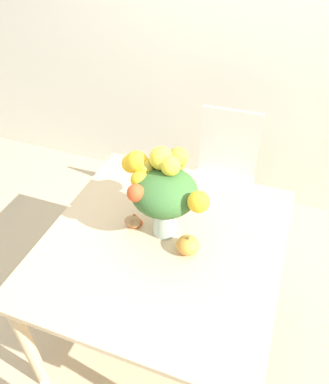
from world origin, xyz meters
TOP-DOWN VIEW (x-y plane):
  - ground_plane at (0.00, 0.00)m, footprint 12.00×12.00m
  - wall_back at (0.00, 1.45)m, footprint 8.00×0.06m
  - dining_table at (0.00, 0.00)m, footprint 1.11×1.17m
  - flower_vase at (-0.03, 0.07)m, footprint 0.44×0.37m
  - pumpkin at (0.13, -0.03)m, footprint 0.11×0.11m
  - turkey_figurine at (-0.17, 0.05)m, footprint 0.08×0.11m
  - dining_chair_near_window at (0.10, 0.92)m, footprint 0.44×0.44m

SIDE VIEW (x-z plane):
  - ground_plane at x=0.00m, z-range 0.00..0.00m
  - dining_chair_near_window at x=0.10m, z-range 0.01..0.96m
  - dining_table at x=0.00m, z-range 0.28..1.05m
  - turkey_figurine at x=-0.17m, z-range 0.76..0.83m
  - pumpkin at x=0.13m, z-range 0.75..0.85m
  - flower_vase at x=-0.03m, z-range 0.80..1.24m
  - wall_back at x=0.00m, z-range 0.00..2.70m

